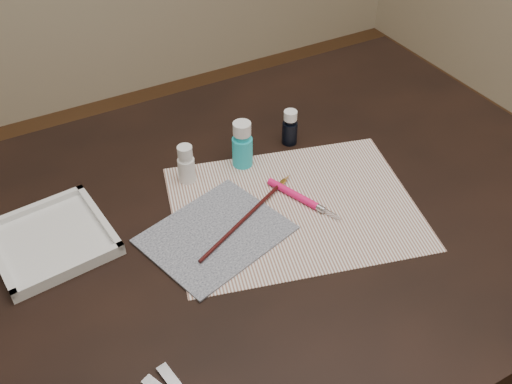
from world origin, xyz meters
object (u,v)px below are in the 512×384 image
paint_bottle_white (186,164)px  paint_bottle_navy (290,127)px  paint_bottle_cyan (242,144)px  palette_tray (51,239)px  paper (294,207)px  canvas (216,234)px

paint_bottle_white → paint_bottle_navy: (0.23, 0.01, -0.00)m
paint_bottle_cyan → palette_tray: bearing=-174.5°
paint_bottle_white → paint_bottle_cyan: bearing=-3.6°
paint_bottle_white → paint_bottle_cyan: paint_bottle_cyan is taller
paper → paint_bottle_white: (-0.14, 0.16, 0.04)m
paper → canvas: bearing=178.6°
palette_tray → paint_bottle_navy: bearing=6.3°
paper → paint_bottle_white: 0.22m
paint_bottle_navy → paint_bottle_cyan: bearing=-171.2°
paper → canvas: 0.15m
paint_bottle_cyan → palette_tray: size_ratio=0.53×
paper → paint_bottle_navy: bearing=60.9°
paper → palette_tray: 0.42m
canvas → paint_bottle_cyan: bearing=48.9°
canvas → paint_bottle_cyan: paint_bottle_cyan is taller
canvas → paint_bottle_navy: 0.31m
paper → paint_bottle_cyan: bearing=98.0°
paper → paint_bottle_navy: 0.20m
palette_tray → paint_bottle_white: bearing=9.3°
canvas → palette_tray: bearing=155.1°
paint_bottle_white → palette_tray: paint_bottle_white is taller
paper → paint_bottle_white: bearing=129.9°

